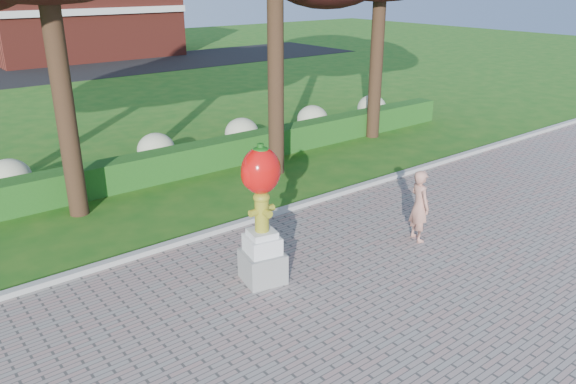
# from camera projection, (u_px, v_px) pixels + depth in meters

# --- Properties ---
(ground) EXTENTS (100.00, 100.00, 0.00)m
(ground) POSITION_uv_depth(u_px,v_px,m) (306.00, 290.00, 10.10)
(ground) COLOR #1C5A16
(ground) RESTS_ON ground
(curb) EXTENTS (40.00, 0.18, 0.15)m
(curb) POSITION_uv_depth(u_px,v_px,m) (218.00, 231.00, 12.27)
(curb) COLOR #ADADA5
(curb) RESTS_ON ground
(lawn_hedge) EXTENTS (24.00, 0.70, 0.80)m
(lawn_hedge) POSITION_uv_depth(u_px,v_px,m) (139.00, 170.00, 15.09)
(lawn_hedge) COLOR #164E16
(lawn_hedge) RESTS_ON ground
(hydrangea_row) EXTENTS (20.10, 1.10, 0.99)m
(hydrangea_row) POSITION_uv_depth(u_px,v_px,m) (143.00, 153.00, 16.10)
(hydrangea_row) COLOR #A0A67E
(hydrangea_row) RESTS_ON ground
(building_right) EXTENTS (12.00, 8.00, 6.40)m
(building_right) POSITION_uv_depth(u_px,v_px,m) (78.00, 9.00, 38.48)
(building_right) COLOR maroon
(building_right) RESTS_ON ground
(hydrant_sculpture) EXTENTS (0.84, 0.84, 2.61)m
(hydrant_sculpture) POSITION_uv_depth(u_px,v_px,m) (262.00, 211.00, 9.86)
(hydrant_sculpture) COLOR gray
(hydrant_sculpture) RESTS_ON walkway
(woman) EXTENTS (0.53, 0.65, 1.55)m
(woman) POSITION_uv_depth(u_px,v_px,m) (419.00, 206.00, 11.68)
(woman) COLOR tan
(woman) RESTS_ON walkway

